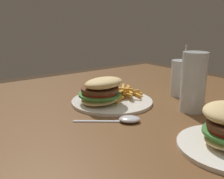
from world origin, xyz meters
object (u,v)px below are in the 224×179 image
beer_glass (193,84)px  spoon (127,119)px  juice_glass (180,79)px  meal_plate_near (106,94)px

beer_glass → spoon: bearing=-12.5°
beer_glass → juice_glass: (-0.11, -0.14, -0.02)m
juice_glass → beer_glass: bearing=51.6°
spoon → beer_glass: bearing=25.1°
spoon → meal_plate_near: bearing=112.7°
meal_plate_near → juice_glass: bearing=165.5°
meal_plate_near → spoon: meal_plate_near is taller
juice_glass → spoon: size_ratio=1.15×
meal_plate_near → juice_glass: size_ratio=1.44×
beer_glass → spoon: beer_glass is taller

